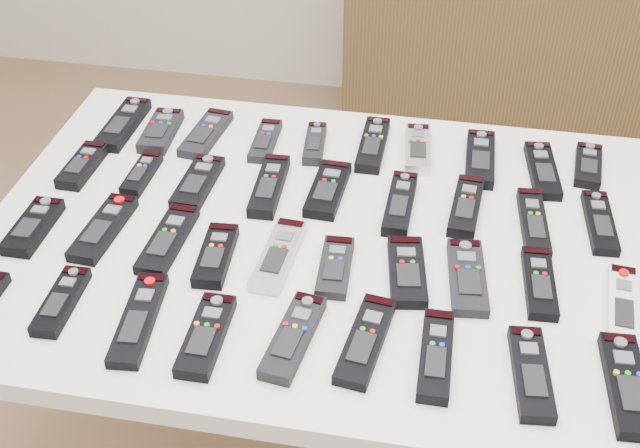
% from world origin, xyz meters
% --- Properties ---
extents(table, '(1.25, 0.88, 0.78)m').
position_xyz_m(table, '(-0.04, 0.05, 0.72)').
color(table, white).
rests_on(table, ground).
extents(sideboard, '(1.46, 0.42, 0.73)m').
position_xyz_m(sideboard, '(0.49, 1.78, 0.36)').
color(sideboard, '#4C331E').
rests_on(sideboard, ground).
extents(remote_0, '(0.06, 0.20, 0.02)m').
position_xyz_m(remote_0, '(-0.53, 0.33, 0.79)').
color(remote_0, black).
rests_on(remote_0, table).
extents(remote_1, '(0.07, 0.16, 0.02)m').
position_xyz_m(remote_1, '(-0.44, 0.31, 0.79)').
color(remote_1, black).
rests_on(remote_1, table).
extents(remote_2, '(0.08, 0.18, 0.02)m').
position_xyz_m(remote_2, '(-0.34, 0.32, 0.79)').
color(remote_2, black).
rests_on(remote_2, table).
extents(remote_3, '(0.05, 0.15, 0.02)m').
position_xyz_m(remote_3, '(-0.21, 0.32, 0.79)').
color(remote_3, black).
rests_on(remote_3, table).
extents(remote_4, '(0.05, 0.14, 0.02)m').
position_xyz_m(remote_4, '(-0.10, 0.33, 0.79)').
color(remote_4, black).
rests_on(remote_4, table).
extents(remote_5, '(0.05, 0.19, 0.02)m').
position_xyz_m(remote_5, '(0.02, 0.34, 0.79)').
color(remote_5, black).
rests_on(remote_5, table).
extents(remote_6, '(0.07, 0.17, 0.02)m').
position_xyz_m(remote_6, '(0.11, 0.34, 0.79)').
color(remote_6, '#B7B7BC').
rests_on(remote_6, table).
extents(remote_7, '(0.06, 0.19, 0.02)m').
position_xyz_m(remote_7, '(0.24, 0.33, 0.79)').
color(remote_7, black).
rests_on(remote_7, table).
extents(remote_8, '(0.07, 0.19, 0.02)m').
position_xyz_m(remote_8, '(0.37, 0.31, 0.79)').
color(remote_8, black).
rests_on(remote_8, table).
extents(remote_9, '(0.07, 0.15, 0.02)m').
position_xyz_m(remote_9, '(0.46, 0.35, 0.79)').
color(remote_9, black).
rests_on(remote_9, table).
extents(remote_10, '(0.05, 0.15, 0.02)m').
position_xyz_m(remote_10, '(-0.55, 0.16, 0.79)').
color(remote_10, black).
rests_on(remote_10, table).
extents(remote_11, '(0.04, 0.14, 0.02)m').
position_xyz_m(remote_11, '(-0.42, 0.15, 0.79)').
color(remote_11, black).
rests_on(remote_11, table).
extents(remote_12, '(0.07, 0.17, 0.02)m').
position_xyz_m(remote_12, '(-0.30, 0.15, 0.79)').
color(remote_12, black).
rests_on(remote_12, table).
extents(remote_13, '(0.06, 0.19, 0.02)m').
position_xyz_m(remote_13, '(-0.16, 0.16, 0.79)').
color(remote_13, black).
rests_on(remote_13, table).
extents(remote_14, '(0.07, 0.17, 0.02)m').
position_xyz_m(remote_14, '(-0.05, 0.17, 0.79)').
color(remote_14, black).
rests_on(remote_14, table).
extents(remote_15, '(0.05, 0.18, 0.02)m').
position_xyz_m(remote_15, '(0.10, 0.15, 0.79)').
color(remote_15, black).
rests_on(remote_15, table).
extents(remote_16, '(0.07, 0.18, 0.02)m').
position_xyz_m(remote_16, '(0.22, 0.16, 0.79)').
color(remote_16, black).
rests_on(remote_16, table).
extents(remote_17, '(0.06, 0.19, 0.02)m').
position_xyz_m(remote_17, '(0.35, 0.13, 0.79)').
color(remote_17, black).
rests_on(remote_17, table).
extents(remote_18, '(0.06, 0.18, 0.02)m').
position_xyz_m(remote_18, '(0.47, 0.16, 0.79)').
color(remote_18, black).
rests_on(remote_18, table).
extents(remote_19, '(0.06, 0.15, 0.02)m').
position_xyz_m(remote_19, '(-0.56, -0.05, 0.79)').
color(remote_19, black).
rests_on(remote_19, table).
extents(remote_20, '(0.07, 0.19, 0.02)m').
position_xyz_m(remote_20, '(-0.43, -0.03, 0.79)').
color(remote_20, black).
rests_on(remote_20, table).
extents(remote_21, '(0.06, 0.19, 0.02)m').
position_xyz_m(remote_21, '(-0.30, -0.03, 0.79)').
color(remote_21, black).
rests_on(remote_21, table).
extents(remote_22, '(0.06, 0.16, 0.02)m').
position_xyz_m(remote_22, '(-0.21, -0.06, 0.79)').
color(remote_22, black).
rests_on(remote_22, table).
extents(remote_23, '(0.07, 0.19, 0.02)m').
position_xyz_m(remote_23, '(-0.10, -0.04, 0.79)').
color(remote_23, '#B7B7BC').
rests_on(remote_23, table).
extents(remote_24, '(0.06, 0.15, 0.02)m').
position_xyz_m(remote_24, '(0.01, -0.05, 0.79)').
color(remote_24, black).
rests_on(remote_24, table).
extents(remote_25, '(0.09, 0.17, 0.02)m').
position_xyz_m(remote_25, '(0.13, -0.04, 0.79)').
color(remote_25, black).
rests_on(remote_25, table).
extents(remote_26, '(0.08, 0.19, 0.02)m').
position_xyz_m(remote_26, '(0.23, -0.04, 0.79)').
color(remote_26, black).
rests_on(remote_26, table).
extents(remote_27, '(0.06, 0.17, 0.02)m').
position_xyz_m(remote_27, '(0.35, -0.03, 0.79)').
color(remote_27, black).
rests_on(remote_27, table).
extents(remote_28, '(0.06, 0.19, 0.02)m').
position_xyz_m(remote_28, '(0.48, -0.07, 0.79)').
color(remote_28, silver).
rests_on(remote_28, table).
extents(remote_30, '(0.05, 0.15, 0.02)m').
position_xyz_m(remote_30, '(-0.42, -0.22, 0.79)').
color(remote_30, black).
rests_on(remote_30, table).
extents(remote_31, '(0.07, 0.20, 0.02)m').
position_xyz_m(remote_31, '(-0.28, -0.24, 0.79)').
color(remote_31, black).
rests_on(remote_31, table).
extents(remote_32, '(0.06, 0.17, 0.02)m').
position_xyz_m(remote_32, '(-0.17, -0.25, 0.79)').
color(remote_32, black).
rests_on(remote_32, table).
extents(remote_33, '(0.08, 0.19, 0.02)m').
position_xyz_m(remote_33, '(-0.03, -0.23, 0.79)').
color(remote_33, black).
rests_on(remote_33, table).
extents(remote_34, '(0.08, 0.19, 0.02)m').
position_xyz_m(remote_34, '(0.08, -0.22, 0.79)').
color(remote_34, black).
rests_on(remote_34, table).
extents(remote_35, '(0.05, 0.18, 0.02)m').
position_xyz_m(remote_35, '(0.19, -0.23, 0.79)').
color(remote_35, black).
rests_on(remote_35, table).
extents(remote_36, '(0.07, 0.18, 0.02)m').
position_xyz_m(remote_36, '(0.33, -0.24, 0.79)').
color(remote_36, black).
rests_on(remote_36, table).
extents(remote_37, '(0.07, 0.19, 0.02)m').
position_xyz_m(remote_37, '(0.47, -0.24, 0.79)').
color(remote_37, black).
rests_on(remote_37, table).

